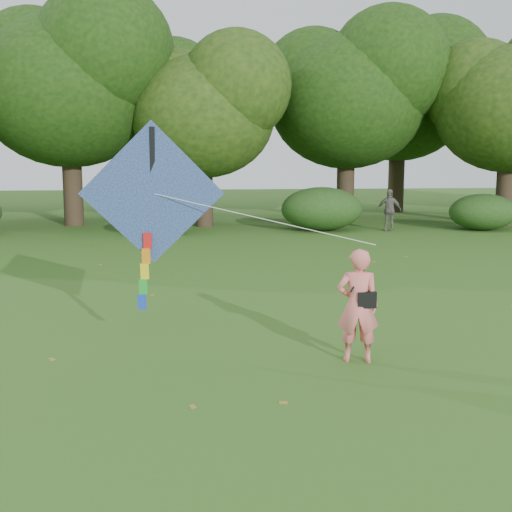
{
  "coord_description": "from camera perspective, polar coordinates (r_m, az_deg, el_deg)",
  "views": [
    {
      "loc": [
        -2.43,
        -9.23,
        3.32
      ],
      "look_at": [
        -1.36,
        2.0,
        1.5
      ],
      "focal_mm": 45.0,
      "sensor_mm": 36.0,
      "label": 1
    }
  ],
  "objects": [
    {
      "name": "shrub_band",
      "position": [
        27.0,
        -1.82,
        3.92
      ],
      "size": [
        39.15,
        3.22,
        1.88
      ],
      "color": "#264919",
      "rests_on": "ground"
    },
    {
      "name": "flying_kite",
      "position": [
        10.63,
        -9.18,
        5.27
      ],
      "size": [
        4.67,
        1.15,
        3.12
      ],
      "color": "#2748AA",
      "rests_on": "ground"
    },
    {
      "name": "crossbody_bag",
      "position": [
        10.32,
        9.72,
        -3.74
      ],
      "size": [
        0.43,
        0.2,
        0.72
      ],
      "color": "black",
      "rests_on": "ground"
    },
    {
      "name": "bystander_right",
      "position": [
        28.17,
        11.73,
        4.02
      ],
      "size": [
        1.13,
        0.82,
        1.78
      ],
      "primitive_type": "imported",
      "rotation": [
        0.0,
        0.0,
        -0.41
      ],
      "color": "slate",
      "rests_on": "ground"
    },
    {
      "name": "man_kite_flyer",
      "position": [
        10.34,
        9.04,
        -4.38
      ],
      "size": [
        0.73,
        0.55,
        1.83
      ],
      "primitive_type": "imported",
      "rotation": [
        0.0,
        0.0,
        2.97
      ],
      "color": "#F27271",
      "rests_on": "ground"
    },
    {
      "name": "ground",
      "position": [
        10.1,
        8.91,
        -10.13
      ],
      "size": [
        100.0,
        100.0,
        0.0
      ],
      "primitive_type": "plane",
      "color": "#265114",
      "rests_on": "ground"
    },
    {
      "name": "fallen_leaves",
      "position": [
        14.92,
        1.96,
        -3.68
      ],
      "size": [
        9.86,
        11.94,
        0.01
      ],
      "color": "olive",
      "rests_on": "ground"
    },
    {
      "name": "tree_line",
      "position": [
        32.45,
        1.86,
        13.19
      ],
      "size": [
        54.7,
        15.3,
        9.48
      ],
      "color": "#3A2D1E",
      "rests_on": "ground"
    }
  ]
}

